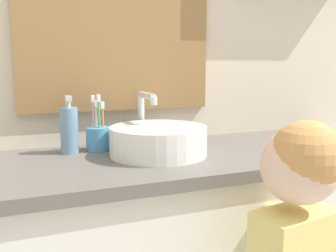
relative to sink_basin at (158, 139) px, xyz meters
name	(u,v)px	position (x,y,z in m)	size (l,w,h in m)	color
wall_back	(164,13)	(0.12, 0.26, 0.42)	(3.20, 0.18, 2.50)	beige
sink_basin	(158,139)	(0.00, 0.00, 0.00)	(0.30, 0.36, 0.19)	white
toothbrush_holder	(98,137)	(-0.16, 0.12, 0.00)	(0.08, 0.08, 0.18)	#4C93C6
soap_dispenser	(69,130)	(-0.26, 0.12, 0.03)	(0.06, 0.06, 0.18)	#6B93B2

